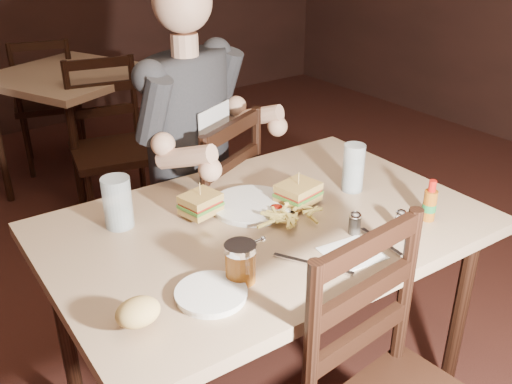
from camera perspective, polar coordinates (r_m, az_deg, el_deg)
room_shell at (r=1.55m, az=6.61°, el=18.31°), size 7.00×7.00×7.00m
main_table at (r=1.76m, az=0.97°, el=-5.10°), size 1.32×0.90×0.77m
bg_table at (r=3.55m, az=-17.99°, el=9.91°), size 1.05×1.05×0.77m
chair_far at (r=2.33m, az=-6.38°, el=-3.17°), size 0.59×0.61×0.94m
bg_chair_far at (r=4.12m, az=-20.16°, el=8.37°), size 0.51×0.54×0.89m
bg_chair_near at (r=3.13m, az=-13.99°, el=3.94°), size 0.52×0.55×0.92m
diner at (r=2.10m, az=-5.95°, el=8.19°), size 0.68×0.62×0.95m
dinner_plate at (r=1.79m, az=-0.45°, el=-1.43°), size 0.26×0.26×0.01m
sandwich_left at (r=1.73m, az=-5.59°, el=-0.61°), size 0.13×0.11×0.10m
sandwich_right at (r=1.79m, az=4.26°, el=0.58°), size 0.14×0.12×0.10m
fries_pile at (r=1.70m, az=3.24°, el=-2.24°), size 0.24×0.17×0.04m
ketchup_dollop at (r=1.76m, az=2.06°, el=-1.51°), size 0.04×0.04×0.01m
glass_left at (r=1.71m, az=-13.68°, el=-1.02°), size 0.09×0.09×0.16m
glass_right at (r=1.91m, az=9.71°, el=2.41°), size 0.07×0.07×0.16m
hot_sauce at (r=1.78m, az=17.03°, el=-0.80°), size 0.04×0.04×0.13m
salt_shaker at (r=1.72m, az=14.24°, el=-2.81°), size 0.03×0.03×0.06m
pepper_shaker at (r=1.67m, az=9.85°, el=-3.13°), size 0.04×0.04×0.06m
syrup_dispenser at (r=1.44m, az=-1.57°, el=-7.09°), size 0.08×0.08×0.11m
napkin at (r=1.59m, az=9.58°, el=-6.06°), size 0.17×0.16×0.00m
knife at (r=1.52m, az=5.71°, el=-7.17°), size 0.12×0.20×0.01m
fork at (r=1.65m, az=12.44°, el=-4.87°), size 0.03×0.17×0.01m
side_plate at (r=1.41m, az=-4.50°, el=-10.24°), size 0.18×0.18×0.01m
bread_roll at (r=1.32m, az=-11.72°, el=-11.68°), size 0.11×0.09×0.06m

